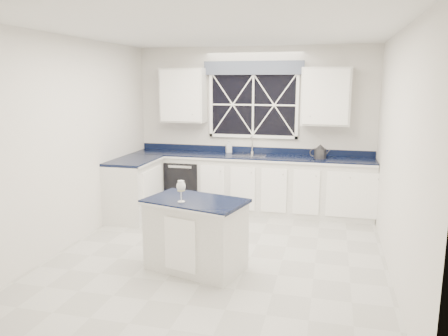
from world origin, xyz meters
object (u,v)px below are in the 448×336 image
(faucet, at_px, (252,144))
(dishwasher, at_px, (187,183))
(kettle, at_px, (320,152))
(soap_bottle, at_px, (229,146))
(wine_glass, at_px, (181,187))
(island, at_px, (196,234))

(faucet, bearing_deg, dishwasher, -169.98)
(kettle, relative_size, soap_bottle, 1.53)
(faucet, height_order, wine_glass, faucet)
(island, bearing_deg, faucet, 100.80)
(wine_glass, height_order, soap_bottle, soap_bottle)
(faucet, xyz_separation_m, island, (-0.16, -2.62, -0.68))
(dishwasher, height_order, wine_glass, wine_glass)
(faucet, xyz_separation_m, kettle, (1.12, -0.22, -0.06))
(faucet, distance_m, kettle, 1.15)
(kettle, bearing_deg, soap_bottle, 172.34)
(faucet, height_order, island, faucet)
(island, height_order, soap_bottle, soap_bottle)
(dishwasher, relative_size, island, 0.66)
(island, bearing_deg, kettle, 76.14)
(island, bearing_deg, dishwasher, 125.46)
(island, relative_size, soap_bottle, 5.93)
(faucet, distance_m, wine_glass, 2.77)
(faucet, relative_size, wine_glass, 1.26)
(soap_bottle, bearing_deg, island, -84.73)
(faucet, bearing_deg, kettle, -11.18)
(dishwasher, distance_m, soap_bottle, 0.96)
(kettle, distance_m, soap_bottle, 1.55)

